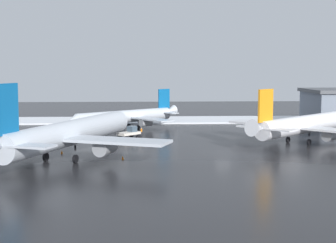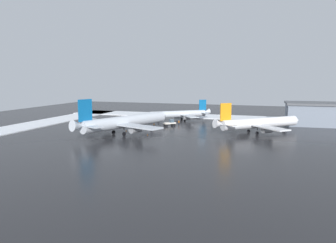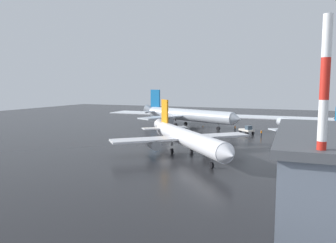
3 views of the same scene
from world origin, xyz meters
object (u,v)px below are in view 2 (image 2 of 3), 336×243
at_px(ground_crew_beside_wing, 154,125).
at_px(traffic_cone_near_nose, 147,135).
at_px(airplane_foreground_jet, 124,122).
at_px(traffic_cone_mid_line, 126,130).
at_px(airplane_parked_portside, 258,123).
at_px(cargo_hangar, 319,114).
at_px(ground_crew_mid_apron, 179,122).
at_px(airplane_distant_tail, 179,114).
at_px(pushback_tug, 170,123).

relative_size(ground_crew_beside_wing, traffic_cone_near_nose, 3.11).
distance_m(airplane_foreground_jet, traffic_cone_mid_line, 6.69).
xyz_separation_m(airplane_parked_portside, cargo_hangar, (-21.39, -26.29, 1.00)).
xyz_separation_m(ground_crew_mid_apron, traffic_cone_mid_line, (12.97, 20.38, -0.70)).
distance_m(airplane_foreground_jet, airplane_distant_tail, 38.22).
height_order(airplane_foreground_jet, cargo_hangar, airplane_foreground_jet).
height_order(ground_crew_mid_apron, traffic_cone_near_nose, ground_crew_mid_apron).
bearing_deg(airplane_parked_portside, airplane_foreground_jet, 157.36).
xyz_separation_m(airplane_parked_portside, ground_crew_beside_wing, (37.53, -2.01, -2.48)).
height_order(ground_crew_mid_apron, traffic_cone_mid_line, ground_crew_mid_apron).
bearing_deg(traffic_cone_mid_line, airplane_parked_portside, -167.28).
bearing_deg(airplane_foreground_jet, traffic_cone_mid_line, 41.63).
bearing_deg(airplane_foreground_jet, traffic_cone_near_nose, -71.31).
xyz_separation_m(pushback_tug, ground_crew_mid_apron, (-2.26, -4.19, -0.31)).
bearing_deg(traffic_cone_mid_line, airplane_foreground_jet, 109.85).
xyz_separation_m(airplane_foreground_jet, airplane_parked_portside, (-41.47, -15.01, -0.57)).
distance_m(airplane_foreground_jet, pushback_tug, 23.32).
height_order(ground_crew_beside_wing, traffic_cone_near_nose, ground_crew_beside_wing).
distance_m(airplane_distant_tail, ground_crew_beside_wing, 20.83).
relative_size(pushback_tug, ground_crew_beside_wing, 2.83).
xyz_separation_m(airplane_foreground_jet, ground_crew_beside_wing, (-3.94, -17.02, -3.05)).
bearing_deg(pushback_tug, airplane_distant_tail, 47.56).
xyz_separation_m(airplane_foreground_jet, cargo_hangar, (-62.86, -41.29, 0.43)).
xyz_separation_m(airplane_distant_tail, ground_crew_beside_wing, (3.94, 20.36, -1.92)).
height_order(airplane_parked_portside, pushback_tug, airplane_parked_portside).
xyz_separation_m(ground_crew_beside_wing, ground_crew_mid_apron, (-7.15, -8.58, 0.00)).
relative_size(ground_crew_mid_apron, cargo_hangar, 0.07).
relative_size(airplane_foreground_jet, cargo_hangar, 1.53).
bearing_deg(pushback_tug, ground_crew_mid_apron, 15.75).
bearing_deg(ground_crew_mid_apron, cargo_hangar, 123.62).
height_order(airplane_distant_tail, cargo_hangar, cargo_hangar).
bearing_deg(traffic_cone_near_nose, pushback_tug, -91.44).
relative_size(airplane_distant_tail, pushback_tug, 5.15).
bearing_deg(airplane_distant_tail, traffic_cone_near_nose, 53.16).
xyz_separation_m(ground_crew_beside_wing, traffic_cone_mid_line, (5.82, 11.80, -0.70)).
xyz_separation_m(traffic_cone_near_nose, traffic_cone_mid_line, (10.16, -5.66, 0.00)).
distance_m(airplane_parked_portside, traffic_cone_near_nose, 36.75).
bearing_deg(airplane_distant_tail, ground_crew_beside_wing, 41.61).
height_order(airplane_distant_tail, ground_crew_mid_apron, airplane_distant_tail).
relative_size(cargo_hangar, traffic_cone_mid_line, 46.57).
xyz_separation_m(pushback_tug, cargo_hangar, (-54.04, -19.88, 3.16)).
relative_size(ground_crew_mid_apron, traffic_cone_near_nose, 3.11).
xyz_separation_m(airplane_distant_tail, pushback_tug, (-0.95, 15.97, -1.61)).
distance_m(airplane_distant_tail, pushback_tug, 16.08).
height_order(pushback_tug, ground_crew_beside_wing, pushback_tug).
distance_m(pushback_tug, traffic_cone_mid_line, 19.44).
relative_size(airplane_parked_portside, cargo_hangar, 1.10).
distance_m(airplane_parked_portside, pushback_tug, 33.34).
relative_size(airplane_distant_tail, traffic_cone_mid_line, 45.21).
distance_m(cargo_hangar, traffic_cone_mid_line, 74.23).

